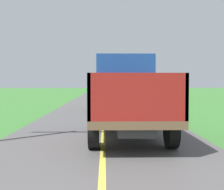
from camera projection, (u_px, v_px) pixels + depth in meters
banana_truck_near at (126, 94)px, 10.64m from camera, size 2.38×5.82×2.80m
banana_truck_far at (116, 88)px, 20.92m from camera, size 2.38×5.81×2.80m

